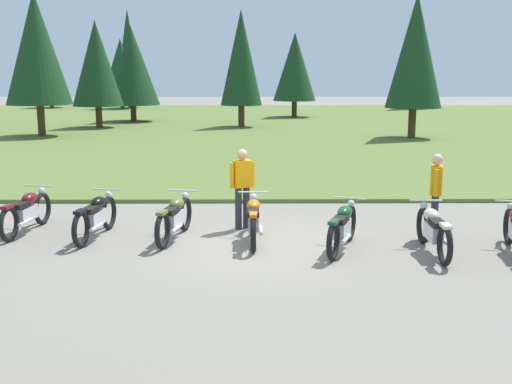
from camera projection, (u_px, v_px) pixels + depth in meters
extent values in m
plane|color=gray|center=(256.00, 244.00, 11.89)|extent=(140.00, 140.00, 0.00)
cube|color=#5B7033|center=(253.00, 126.00, 37.19)|extent=(80.00, 44.00, 0.10)
cylinder|color=#47331E|center=(130.00, 102.00, 54.87)|extent=(0.36, 0.36, 1.20)
cone|color=#193D1E|center=(128.00, 52.00, 54.06)|extent=(2.37, 2.37, 7.32)
cylinder|color=#47331E|center=(134.00, 114.00, 39.77)|extent=(0.36, 0.36, 1.15)
cone|color=#193D1E|center=(132.00, 66.00, 39.20)|extent=(3.40, 3.40, 4.89)
cylinder|color=#47331E|center=(99.00, 118.00, 35.48)|extent=(0.36, 0.36, 1.32)
cone|color=#193D1E|center=(96.00, 63.00, 34.91)|extent=(2.84, 2.84, 4.72)
cylinder|color=#47331E|center=(415.00, 102.00, 53.34)|extent=(0.36, 0.36, 1.25)
cone|color=#193D1E|center=(417.00, 54.00, 52.57)|extent=(2.84, 2.84, 6.86)
cylinder|color=#47331E|center=(412.00, 124.00, 29.89)|extent=(0.36, 0.36, 1.53)
cone|color=#193D1E|center=(415.00, 51.00, 29.24)|extent=(2.64, 2.64, 5.28)
cylinder|color=#47331E|center=(294.00, 110.00, 43.62)|extent=(0.36, 0.36, 1.23)
cone|color=#193D1E|center=(295.00, 67.00, 43.06)|extent=(2.96, 2.96, 4.64)
cylinder|color=#47331E|center=(241.00, 117.00, 35.85)|extent=(0.36, 0.36, 1.33)
cone|color=#193D1E|center=(241.00, 58.00, 35.22)|extent=(2.36, 2.36, 5.31)
cylinder|color=#47331E|center=(122.00, 100.00, 52.95)|extent=(0.36, 0.36, 1.69)
cone|color=#193D1E|center=(121.00, 64.00, 52.39)|extent=(2.85, 2.85, 4.25)
cylinder|color=#47331E|center=(52.00, 102.00, 54.74)|extent=(0.36, 0.36, 1.21)
cone|color=#193D1E|center=(50.00, 70.00, 54.22)|extent=(3.00, 3.00, 4.27)
cylinder|color=#47331E|center=(41.00, 121.00, 30.68)|extent=(0.36, 0.36, 1.65)
cone|color=#193D1E|center=(37.00, 48.00, 30.02)|extent=(3.15, 3.15, 5.35)
torus|color=black|center=(42.00, 208.00, 13.38)|extent=(0.19, 0.71, 0.70)
torus|color=black|center=(9.00, 224.00, 12.02)|extent=(0.19, 0.71, 0.70)
cube|color=silver|center=(26.00, 213.00, 12.69)|extent=(0.28, 0.66, 0.28)
ellipsoid|color=maroon|center=(30.00, 198.00, 12.81)|extent=(0.32, 0.51, 0.22)
cube|color=black|center=(20.00, 205.00, 12.44)|extent=(0.28, 0.51, 0.10)
cube|color=maroon|center=(7.00, 207.00, 11.96)|extent=(0.18, 0.34, 0.06)
cylinder|color=silver|center=(39.00, 186.00, 13.19)|extent=(0.62, 0.12, 0.03)
sphere|color=silver|center=(42.00, 191.00, 13.33)|extent=(0.14, 0.14, 0.14)
cylinder|color=silver|center=(26.00, 222.00, 12.40)|extent=(0.14, 0.55, 0.07)
torus|color=black|center=(109.00, 213.00, 12.98)|extent=(0.20, 0.71, 0.70)
torus|color=black|center=(81.00, 229.00, 11.62)|extent=(0.20, 0.71, 0.70)
cube|color=silver|center=(96.00, 218.00, 12.29)|extent=(0.29, 0.66, 0.28)
ellipsoid|color=black|center=(98.00, 202.00, 12.41)|extent=(0.33, 0.51, 0.22)
cube|color=black|center=(91.00, 210.00, 12.04)|extent=(0.29, 0.51, 0.10)
cube|color=black|center=(80.00, 211.00, 11.56)|extent=(0.19, 0.34, 0.06)
cylinder|color=silver|center=(106.00, 189.00, 12.79)|extent=(0.62, 0.12, 0.03)
sphere|color=silver|center=(108.00, 195.00, 12.93)|extent=(0.14, 0.14, 0.14)
cylinder|color=silver|center=(97.00, 227.00, 12.00)|extent=(0.15, 0.55, 0.07)
torus|color=black|center=(185.00, 214.00, 12.87)|extent=(0.23, 0.71, 0.70)
torus|color=black|center=(163.00, 231.00, 11.52)|extent=(0.23, 0.71, 0.70)
cube|color=silver|center=(174.00, 219.00, 12.19)|extent=(0.32, 0.67, 0.28)
ellipsoid|color=brown|center=(177.00, 203.00, 12.31)|extent=(0.35, 0.52, 0.22)
cube|color=black|center=(170.00, 211.00, 11.93)|extent=(0.31, 0.51, 0.10)
cube|color=brown|center=(162.00, 213.00, 11.46)|extent=(0.20, 0.34, 0.06)
cylinder|color=silver|center=(183.00, 191.00, 12.68)|extent=(0.61, 0.15, 0.03)
sphere|color=silver|center=(185.00, 196.00, 12.82)|extent=(0.14, 0.14, 0.14)
cylinder|color=silver|center=(177.00, 228.00, 11.89)|extent=(0.18, 0.55, 0.07)
torus|color=black|center=(253.00, 216.00, 12.72)|extent=(0.10, 0.70, 0.70)
torus|color=black|center=(253.00, 233.00, 11.35)|extent=(0.10, 0.70, 0.70)
cube|color=silver|center=(253.00, 221.00, 12.03)|extent=(0.20, 0.64, 0.28)
ellipsoid|color=orange|center=(253.00, 205.00, 12.15)|extent=(0.26, 0.48, 0.22)
cube|color=black|center=(253.00, 213.00, 11.77)|extent=(0.22, 0.48, 0.10)
cube|color=orange|center=(253.00, 215.00, 11.29)|extent=(0.14, 0.32, 0.06)
cylinder|color=silver|center=(253.00, 192.00, 12.53)|extent=(0.62, 0.04, 0.03)
sphere|color=silver|center=(253.00, 197.00, 12.67)|extent=(0.14, 0.14, 0.14)
cylinder|color=silver|center=(261.00, 230.00, 11.75)|extent=(0.07, 0.55, 0.07)
torus|color=black|center=(350.00, 223.00, 12.11)|extent=(0.34, 0.69, 0.70)
torus|color=black|center=(333.00, 241.00, 10.82)|extent=(0.34, 0.69, 0.70)
cube|color=silver|center=(342.00, 229.00, 11.46)|extent=(0.42, 0.67, 0.28)
ellipsoid|color=#144C23|center=(345.00, 212.00, 11.57)|extent=(0.41, 0.54, 0.22)
cube|color=black|center=(340.00, 220.00, 11.21)|extent=(0.38, 0.53, 0.10)
cube|color=#144C23|center=(334.00, 222.00, 10.76)|extent=(0.25, 0.35, 0.06)
cylinder|color=silver|center=(350.00, 198.00, 11.92)|extent=(0.59, 0.25, 0.03)
sphere|color=silver|center=(351.00, 204.00, 12.05)|extent=(0.14, 0.14, 0.14)
cylinder|color=silver|center=(346.00, 239.00, 11.15)|extent=(0.26, 0.54, 0.07)
torus|color=black|center=(423.00, 225.00, 11.91)|extent=(0.11, 0.70, 0.70)
torus|color=black|center=(445.00, 246.00, 10.53)|extent=(0.11, 0.70, 0.70)
cube|color=silver|center=(433.00, 232.00, 11.21)|extent=(0.21, 0.64, 0.28)
ellipsoid|color=beige|center=(431.00, 215.00, 11.33)|extent=(0.26, 0.48, 0.22)
cube|color=black|center=(438.00, 223.00, 10.95)|extent=(0.22, 0.48, 0.10)
cube|color=beige|center=(446.00, 226.00, 10.47)|extent=(0.14, 0.32, 0.06)
cylinder|color=silver|center=(426.00, 200.00, 11.71)|extent=(0.62, 0.04, 0.03)
sphere|color=silver|center=(424.00, 206.00, 11.85)|extent=(0.14, 0.14, 0.14)
cylinder|color=silver|center=(446.00, 242.00, 10.93)|extent=(0.07, 0.55, 0.07)
torus|color=black|center=(509.00, 226.00, 11.85)|extent=(0.22, 0.71, 0.70)
sphere|color=silver|center=(511.00, 206.00, 11.80)|extent=(0.14, 0.14, 0.14)
cylinder|color=#2D2D38|center=(238.00, 208.00, 12.99)|extent=(0.14, 0.14, 0.88)
cylinder|color=#2D2D38|center=(246.00, 207.00, 13.06)|extent=(0.14, 0.14, 0.88)
cube|color=orange|center=(242.00, 174.00, 12.89)|extent=(0.42, 0.35, 0.56)
sphere|color=tan|center=(242.00, 155.00, 12.81)|extent=(0.22, 0.22, 0.22)
cylinder|color=orange|center=(232.00, 175.00, 12.80)|extent=(0.09, 0.09, 0.52)
cylinder|color=orange|center=(252.00, 174.00, 12.99)|extent=(0.09, 0.09, 0.52)
cylinder|color=#2D2D38|center=(434.00, 215.00, 12.37)|extent=(0.14, 0.14, 0.88)
cylinder|color=#2D2D38|center=(434.00, 217.00, 12.20)|extent=(0.14, 0.14, 0.88)
cube|color=orange|center=(436.00, 180.00, 12.15)|extent=(0.31, 0.41, 0.56)
sphere|color=beige|center=(437.00, 160.00, 12.08)|extent=(0.22, 0.22, 0.22)
cylinder|color=orange|center=(436.00, 179.00, 12.37)|extent=(0.09, 0.09, 0.52)
cylinder|color=orange|center=(436.00, 183.00, 11.94)|extent=(0.09, 0.09, 0.52)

